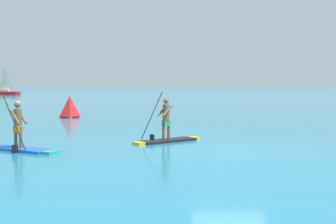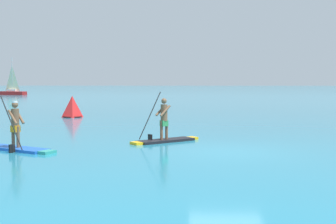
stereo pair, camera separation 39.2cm
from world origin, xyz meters
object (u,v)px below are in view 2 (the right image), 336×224
(paddleboarder_mid_center, at_px, (164,132))
(race_marker_buoy, at_px, (72,108))
(sailboat_left_horizon, at_px, (13,90))
(paddleboarder_near_left, at_px, (14,141))

(paddleboarder_mid_center, height_order, race_marker_buoy, paddleboarder_mid_center)
(race_marker_buoy, relative_size, sailboat_left_horizon, 0.22)
(sailboat_left_horizon, bearing_deg, paddleboarder_near_left, 127.62)
(paddleboarder_near_left, height_order, race_marker_buoy, paddleboarder_near_left)
(paddleboarder_near_left, xyz_separation_m, paddleboarder_mid_center, (4.98, 2.36, 0.05))
(paddleboarder_mid_center, relative_size, race_marker_buoy, 1.84)
(paddleboarder_near_left, distance_m, race_marker_buoy, 14.13)
(race_marker_buoy, distance_m, sailboat_left_horizon, 51.42)
(paddleboarder_near_left, bearing_deg, sailboat_left_horizon, 139.76)
(paddleboarder_near_left, distance_m, paddleboarder_mid_center, 5.51)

